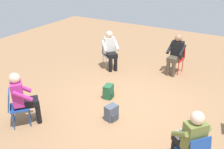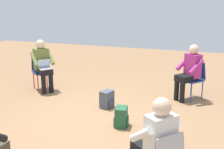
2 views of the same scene
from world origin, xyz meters
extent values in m
plane|color=#99704C|center=(0.00, 0.00, 0.00)|extent=(15.01, 15.01, 0.00)
cube|color=#1E4799|center=(1.73, 1.79, 0.43)|extent=(0.56, 0.56, 0.03)
cylinder|color=#1E4799|center=(1.75, 1.55, 0.21)|extent=(0.02, 0.02, 0.42)
cylinder|color=#1E4799|center=(1.49, 1.77, 0.21)|extent=(0.02, 0.02, 0.42)
cylinder|color=#1E4799|center=(1.97, 1.81, 0.21)|extent=(0.02, 0.02, 0.42)
cylinder|color=#1E4799|center=(1.72, 2.03, 0.21)|extent=(0.02, 0.02, 0.42)
cube|color=#1E4799|center=(1.86, 1.94, 0.65)|extent=(0.35, 0.32, 0.40)
cube|color=#1E4799|center=(-1.81, 1.33, 0.43)|extent=(0.56, 0.56, 0.03)
cylinder|color=red|center=(-1.57, 1.34, 0.21)|extent=(0.02, 0.02, 0.42)
cylinder|color=red|center=(-1.79, 1.09, 0.21)|extent=(0.02, 0.02, 0.42)
cylinder|color=red|center=(-1.82, 1.57, 0.21)|extent=(0.02, 0.02, 0.42)
cylinder|color=red|center=(-2.05, 1.31, 0.21)|extent=(0.02, 0.02, 0.42)
cube|color=#1E4799|center=(-1.95, 1.45, 0.65)|extent=(0.32, 0.35, 0.40)
cylinder|color=black|center=(-1.48, 1.16, 0.23)|extent=(0.11, 0.11, 0.45)
cylinder|color=black|center=(-1.60, 1.02, 0.23)|extent=(0.11, 0.11, 0.45)
cube|color=black|center=(-1.67, 1.20, 0.51)|extent=(0.51, 0.50, 0.14)
cube|color=olive|center=(-1.81, 1.33, 0.77)|extent=(0.39, 0.40, 0.52)
sphere|color=beige|center=(-1.81, 1.33, 1.13)|extent=(0.22, 0.22, 0.22)
cylinder|color=olive|center=(-1.60, 1.41, 0.80)|extent=(0.36, 0.33, 0.31)
cylinder|color=olive|center=(-1.86, 1.11, 0.80)|extent=(0.36, 0.33, 0.31)
cube|color=#9EA0A5|center=(-1.58, 1.13, 0.59)|extent=(0.36, 0.37, 0.02)
cube|color=#B2D1F2|center=(-1.67, 1.20, 0.70)|extent=(0.24, 0.26, 0.20)
cylinder|color=black|center=(1.57, 1.46, 0.23)|extent=(0.11, 0.11, 0.45)
cylinder|color=black|center=(1.43, 1.58, 0.23)|extent=(0.11, 0.11, 0.45)
cube|color=black|center=(1.61, 1.65, 0.51)|extent=(0.50, 0.51, 0.14)
cube|color=#B22D84|center=(1.73, 1.79, 0.77)|extent=(0.40, 0.39, 0.52)
sphere|color=beige|center=(1.73, 1.79, 1.13)|extent=(0.22, 0.22, 0.22)
cylinder|color=#B22D84|center=(1.82, 1.59, 0.80)|extent=(0.33, 0.36, 0.31)
cylinder|color=#B22D84|center=(1.52, 1.85, 0.80)|extent=(0.33, 0.36, 0.31)
cube|color=silver|center=(1.66, -1.86, 0.77)|extent=(0.39, 0.40, 0.52)
sphere|color=beige|center=(1.66, -1.86, 1.13)|extent=(0.22, 0.22, 0.22)
cylinder|color=silver|center=(1.45, -1.95, 0.80)|extent=(0.36, 0.33, 0.31)
cylinder|color=silver|center=(1.71, -1.65, 0.80)|extent=(0.36, 0.33, 0.31)
cube|color=#235B38|center=(0.67, -0.13, 0.18)|extent=(0.24, 0.30, 0.36)
cube|color=#1C492C|center=(0.67, -0.13, 0.10)|extent=(0.27, 0.23, 0.16)
cube|color=#475160|center=(0.11, 0.67, 0.18)|extent=(0.27, 0.32, 0.36)
cube|color=#39414D|center=(0.11, 0.67, 0.10)|extent=(0.29, 0.25, 0.16)
camera|label=1|loc=(-2.26, 4.72, 3.38)|focal=40.00mm
camera|label=2|loc=(2.16, -5.13, 2.40)|focal=50.00mm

